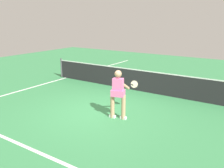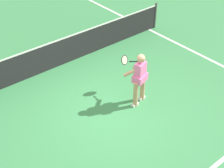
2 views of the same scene
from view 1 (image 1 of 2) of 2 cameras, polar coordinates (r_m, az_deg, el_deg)
name	(u,v)px [view 1 (image 1 of 2)]	position (r m, az deg, el deg)	size (l,w,h in m)	color
ground_plane	(98,111)	(8.32, -3.24, -6.39)	(27.16, 27.16, 0.00)	#38844C
service_line_marking	(28,148)	(6.47, -19.21, -13.95)	(8.55, 0.10, 0.01)	white
sideline_left_marking	(19,91)	(11.28, -20.95, -1.53)	(0.10, 18.90, 0.01)	white
court_net	(138,80)	(10.52, 6.16, 0.91)	(9.23, 0.08, 1.02)	#4C4C51
tennis_player	(119,92)	(7.49, 1.55, -1.99)	(0.67, 1.07, 1.55)	tan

